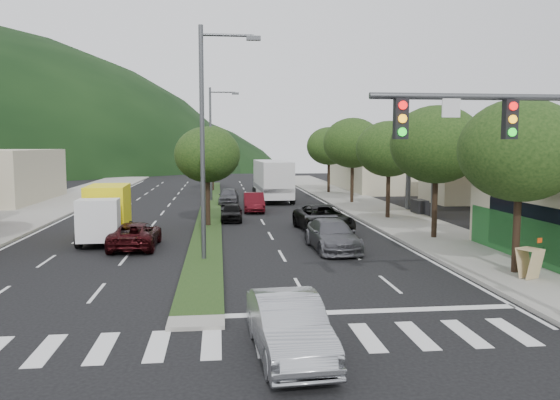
{
  "coord_description": "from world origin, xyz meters",
  "views": [
    {
      "loc": [
        0.68,
        -15.51,
        5.03
      ],
      "look_at": [
        3.9,
        13.1,
        2.11
      ],
      "focal_mm": 35.0,
      "sensor_mm": 36.0,
      "label": 1
    }
  ],
  "objects": [
    {
      "name": "streetlight_near",
      "position": [
        0.21,
        8.0,
        5.58
      ],
      "size": [
        2.6,
        0.25,
        10.0
      ],
      "color": "#47494C",
      "rests_on": "ground"
    },
    {
      "name": "tree_r_e",
      "position": [
        12.0,
        40.0,
        4.89
      ],
      "size": [
        4.6,
        4.6,
        6.71
      ],
      "color": "black",
      "rests_on": "sidewalk_right"
    },
    {
      "name": "a_frame_sign",
      "position": [
        11.93,
        2.91,
        0.83
      ],
      "size": [
        0.92,
        0.98,
        1.53
      ],
      "rotation": [
        0.0,
        0.0,
        0.39
      ],
      "color": "tan",
      "rests_on": "sidewalk_right"
    },
    {
      "name": "crosswalk",
      "position": [
        0.0,
        -2.0,
        0.01
      ],
      "size": [
        19.0,
        2.2,
        0.01
      ],
      "primitive_type": "cube",
      "color": "silver",
      "rests_on": "ground"
    },
    {
      "name": "motorhome",
      "position": [
        5.5,
        33.45,
        1.91
      ],
      "size": [
        3.16,
        9.41,
        3.58
      ],
      "rotation": [
        0.0,
        0.0,
        0.03
      ],
      "color": "silver",
      "rests_on": "ground"
    },
    {
      "name": "streetlight_mid",
      "position": [
        0.21,
        33.0,
        5.58
      ],
      "size": [
        2.6,
        0.25,
        10.0
      ],
      "color": "#47494C",
      "rests_on": "ground"
    },
    {
      "name": "suv_maroon",
      "position": [
        -3.4,
        11.41,
        0.64
      ],
      "size": [
        2.19,
        4.66,
        1.29
      ],
      "primitive_type": "imported",
      "rotation": [
        0.0,
        0.0,
        3.13
      ],
      "color": "black",
      "rests_on": "ground"
    },
    {
      "name": "car_queue_b",
      "position": [
        6.04,
        9.83,
        0.72
      ],
      "size": [
        2.23,
        5.03,
        1.44
      ],
      "primitive_type": "imported",
      "rotation": [
        0.0,
        0.0,
        0.04
      ],
      "color": "#4F4F54",
      "rests_on": "ground"
    },
    {
      "name": "sidewalk_left",
      "position": [
        -13.0,
        25.0,
        0.07
      ],
      "size": [
        6.0,
        90.0,
        0.15
      ],
      "primitive_type": "cube",
      "color": "gray",
      "rests_on": "ground"
    },
    {
      "name": "car_queue_d",
      "position": [
        6.68,
        15.4,
        0.77
      ],
      "size": [
        3.1,
        5.78,
        1.54
      ],
      "primitive_type": "imported",
      "rotation": [
        0.0,
        0.0,
        0.1
      ],
      "color": "black",
      "rests_on": "ground"
    },
    {
      "name": "car_queue_e",
      "position": [
        1.5,
        30.65,
        0.7
      ],
      "size": [
        1.89,
        4.2,
        1.4
      ],
      "primitive_type": "imported",
      "rotation": [
        0.0,
        0.0,
        -0.06
      ],
      "color": "#4B4B50",
      "rests_on": "ground"
    },
    {
      "name": "sedan_silver",
      "position": [
        2.3,
        -3.0,
        0.73
      ],
      "size": [
        1.84,
        4.51,
        1.45
      ],
      "primitive_type": "imported",
      "rotation": [
        0.0,
        0.0,
        0.07
      ],
      "color": "#A3A5AA",
      "rests_on": "ground"
    },
    {
      "name": "tree_r_a",
      "position": [
        12.0,
        4.0,
        4.82
      ],
      "size": [
        4.6,
        4.6,
        6.63
      ],
      "color": "black",
      "rests_on": "sidewalk_right"
    },
    {
      "name": "tree_r_b",
      "position": [
        12.0,
        12.0,
        5.04
      ],
      "size": [
        4.8,
        4.8,
        6.94
      ],
      "color": "black",
      "rests_on": "sidewalk_right"
    },
    {
      "name": "bldg_right_far",
      "position": [
        19.5,
        44.0,
        2.6
      ],
      "size": [
        10.0,
        16.0,
        5.2
      ],
      "primitive_type": "cube",
      "color": "beige",
      "rests_on": "ground"
    },
    {
      "name": "tree_med_far",
      "position": [
        0.0,
        44.0,
        5.01
      ],
      "size": [
        4.8,
        4.8,
        6.94
      ],
      "color": "black",
      "rests_on": "median"
    },
    {
      "name": "car_queue_a",
      "position": [
        1.5,
        20.4,
        0.59
      ],
      "size": [
        1.55,
        3.53,
        1.18
      ],
      "primitive_type": "imported",
      "rotation": [
        0.0,
        0.0,
        -0.04
      ],
      "color": "black",
      "rests_on": "ground"
    },
    {
      "name": "tree_r_c",
      "position": [
        12.0,
        20.0,
        4.75
      ],
      "size": [
        4.4,
        4.4,
        6.48
      ],
      "color": "black",
      "rests_on": "sidewalk_right"
    },
    {
      "name": "sidewalk_right",
      "position": [
        12.5,
        25.0,
        0.07
      ],
      "size": [
        5.0,
        90.0,
        0.15
      ],
      "primitive_type": "cube",
      "color": "gray",
      "rests_on": "ground"
    },
    {
      "name": "median",
      "position": [
        0.0,
        28.0,
        0.06
      ],
      "size": [
        1.6,
        56.0,
        0.12
      ],
      "primitive_type": "cube",
      "color": "#193513",
      "rests_on": "ground"
    },
    {
      "name": "car_queue_c",
      "position": [
        3.29,
        25.4,
        0.71
      ],
      "size": [
        1.61,
        4.34,
        1.42
      ],
      "primitive_type": "imported",
      "rotation": [
        0.0,
        0.0,
        -0.03
      ],
      "color": "#4A0C13",
      "rests_on": "ground"
    },
    {
      "name": "ground",
      "position": [
        0.0,
        0.0,
        0.0
      ],
      "size": [
        160.0,
        160.0,
        0.0
      ],
      "primitive_type": "plane",
      "color": "black",
      "rests_on": "ground"
    },
    {
      "name": "box_truck",
      "position": [
        -5.24,
        13.87,
        1.35
      ],
      "size": [
        2.51,
        5.9,
        2.86
      ],
      "rotation": [
        0.0,
        0.0,
        3.19
      ],
      "color": "silver",
      "rests_on": "ground"
    },
    {
      "name": "tree_med_near",
      "position": [
        0.0,
        18.0,
        4.43
      ],
      "size": [
        4.0,
        4.0,
        6.02
      ],
      "color": "black",
      "rests_on": "median"
    },
    {
      "name": "car_queue_f",
      "position": [
        5.72,
        42.97,
        0.71
      ],
      "size": [
        2.6,
        5.09,
        1.41
      ],
      "primitive_type": "imported",
      "rotation": [
        0.0,
        0.0,
        -0.13
      ],
      "color": "black",
      "rests_on": "ground"
    },
    {
      "name": "tree_r_d",
      "position": [
        12.0,
        30.0,
        5.18
      ],
      "size": [
        5.0,
        5.0,
        7.17
      ],
      "color": "black",
      "rests_on": "sidewalk_right"
    },
    {
      "name": "traffic_signal",
      "position": [
        9.03,
        -1.54,
        4.65
      ],
      "size": [
        6.12,
        0.4,
        7.0
      ],
      "color": "#47494C",
      "rests_on": "ground"
    },
    {
      "name": "gas_canopy",
      "position": [
        19.0,
        22.0,
        4.65
      ],
      "size": [
        12.2,
        8.2,
        5.25
      ],
      "color": "silver",
      "rests_on": "ground"
    }
  ]
}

